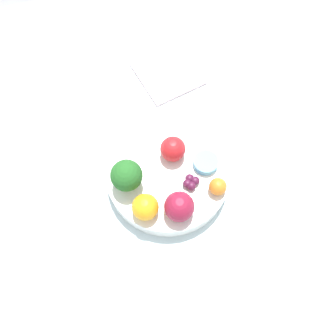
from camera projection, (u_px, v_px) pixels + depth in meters
ground_plane at (168, 182)px, 0.71m from camera, size 6.00×6.00×0.00m
table_surface at (168, 180)px, 0.70m from camera, size 1.20×1.20×0.02m
bowl at (168, 174)px, 0.67m from camera, size 0.25×0.25×0.04m
broccoli at (127, 176)px, 0.60m from camera, size 0.06×0.06×0.07m
apple_red at (173, 149)px, 0.64m from camera, size 0.05×0.05×0.05m
apple_green at (181, 206)px, 0.59m from camera, size 0.06×0.06×0.06m
orange_front at (218, 187)px, 0.62m from camera, size 0.03×0.03×0.03m
orange_back at (145, 207)px, 0.59m from camera, size 0.05×0.05×0.05m
grape_cluster at (191, 182)px, 0.63m from camera, size 0.03×0.03×0.02m
small_cup at (206, 163)px, 0.65m from camera, size 0.05×0.05×0.02m
napkin at (168, 74)px, 0.80m from camera, size 0.17×0.17×0.01m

